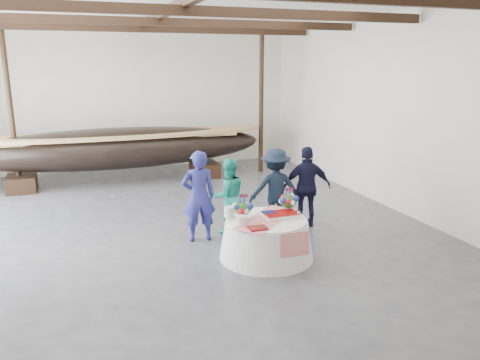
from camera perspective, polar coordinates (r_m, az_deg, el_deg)
name	(u,v)px	position (r m, az deg, el deg)	size (l,w,h in m)	color
floor	(180,225)	(10.16, -7.28, -5.40)	(10.00, 12.00, 0.01)	#3D3D42
wall_back	(137,98)	(15.54, -12.39, 9.69)	(10.00, 0.02, 4.50)	silver
wall_front	(325,200)	(4.07, 10.28, -2.37)	(10.00, 0.02, 4.50)	silver
wall_right	(384,111)	(11.73, 17.18, 8.01)	(0.02, 12.00, 4.50)	silver
ceiling	(173,2)	(9.64, -8.17, 20.69)	(10.00, 12.00, 0.01)	white
pavilion_structure	(167,31)	(10.30, -8.92, 17.46)	(9.80, 11.76, 4.50)	black
longboat_display	(117,148)	(13.70, -14.77, 3.78)	(8.50, 1.70, 1.59)	black
banquet_table	(266,238)	(8.36, 3.24, -7.10)	(1.67, 1.67, 0.72)	white
tabletop_items	(265,209)	(8.29, 3.08, -3.54)	(1.51, 1.44, 0.40)	red
guest_woman_blue	(199,196)	(9.00, -5.06, -1.98)	(0.65, 0.43, 1.78)	navy
guest_woman_teal	(228,196)	(9.42, -1.44, -1.96)	(0.75, 0.58, 1.54)	teal
guest_man_left	(275,188)	(9.74, 4.32, -1.02)	(1.08, 0.62, 1.68)	black
guest_man_right	(307,187)	(9.86, 8.17, -0.85)	(1.00, 0.42, 1.71)	black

